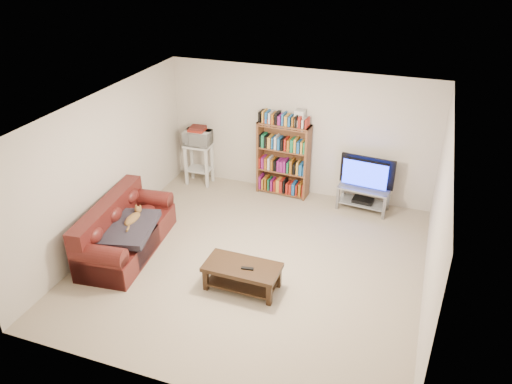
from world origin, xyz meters
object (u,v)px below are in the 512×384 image
at_px(bookshelf, 283,158).
at_px(tv_stand, 363,195).
at_px(sofa, 123,233).
at_px(coffee_table, 242,272).

bearing_deg(bookshelf, tv_stand, -1.17).
relative_size(sofa, coffee_table, 1.89).
xyz_separation_m(coffee_table, bookshelf, (-0.30, 2.94, 0.46)).
xyz_separation_m(coffee_table, tv_stand, (1.26, 2.81, 0.04)).
xyz_separation_m(sofa, bookshelf, (1.82, 2.67, 0.43)).
bearing_deg(sofa, bookshelf, 49.41).
distance_m(sofa, tv_stand, 4.23).
height_order(sofa, coffee_table, sofa).
distance_m(sofa, coffee_table, 2.13).
height_order(tv_stand, bookshelf, bookshelf).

